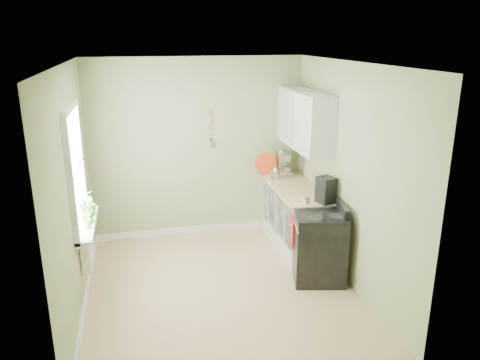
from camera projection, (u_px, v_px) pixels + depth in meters
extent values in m
cube|color=tan|center=(221.00, 290.00, 5.75)|extent=(3.20, 3.60, 0.02)
cube|color=white|center=(217.00, 62.00, 4.94)|extent=(3.20, 3.60, 0.02)
cube|color=#95A06D|center=(197.00, 149.00, 7.03)|extent=(3.20, 0.02, 2.70)
cube|color=#95A06D|center=(71.00, 195.00, 5.00)|extent=(0.02, 3.60, 2.70)
cube|color=#95A06D|center=(349.00, 176.00, 5.69)|extent=(0.02, 3.60, 2.70)
cube|color=silver|center=(295.00, 218.00, 6.82)|extent=(0.60, 1.60, 0.87)
cube|color=tan|center=(296.00, 188.00, 6.68)|extent=(0.64, 1.60, 0.04)
cube|color=silver|center=(305.00, 120.00, 6.52)|extent=(0.35, 1.40, 0.80)
cube|color=white|center=(74.00, 169.00, 5.22)|extent=(0.02, 1.00, 1.30)
cube|color=white|center=(69.00, 108.00, 5.02)|extent=(0.06, 1.14, 0.07)
cube|color=white|center=(82.00, 226.00, 5.43)|extent=(0.06, 1.14, 0.07)
cube|color=white|center=(76.00, 169.00, 5.23)|extent=(0.04, 1.00, 0.04)
cube|color=white|center=(88.00, 224.00, 5.44)|extent=(0.18, 1.14, 0.04)
cube|color=white|center=(87.00, 252.00, 5.49)|extent=(0.12, 0.50, 0.35)
cylinder|color=tan|center=(210.00, 113.00, 6.88)|extent=(0.02, 0.02, 0.10)
cylinder|color=silver|center=(210.00, 121.00, 6.92)|extent=(0.01, 0.01, 0.16)
cylinder|color=silver|center=(211.00, 144.00, 7.02)|extent=(0.01, 0.14, 0.14)
cube|color=black|center=(318.00, 246.00, 5.94)|extent=(0.76, 0.84, 0.86)
cube|color=black|center=(320.00, 213.00, 5.80)|extent=(0.76, 0.84, 0.03)
cube|color=black|center=(341.00, 206.00, 5.84)|extent=(0.21, 0.72, 0.13)
cylinder|color=#B2B2B7|center=(295.00, 223.00, 5.77)|extent=(0.15, 0.58, 0.02)
cube|color=#A91613|center=(292.00, 233.00, 5.91)|extent=(0.07, 0.21, 0.36)
cube|color=#B2B2B7|center=(284.00, 173.00, 7.19)|extent=(0.20, 0.29, 0.08)
cube|color=#B2B2B7|center=(282.00, 163.00, 7.26)|extent=(0.12, 0.08, 0.21)
cube|color=#B2B2B7|center=(284.00, 157.00, 7.13)|extent=(0.14, 0.29, 0.10)
sphere|color=#B2B2B7|center=(282.00, 153.00, 7.22)|extent=(0.12, 0.12, 0.12)
cylinder|color=silver|center=(285.00, 171.00, 7.11)|extent=(0.16, 0.16, 0.14)
cylinder|color=silver|center=(275.00, 175.00, 6.97)|extent=(0.11, 0.11, 0.16)
cone|color=silver|center=(275.00, 169.00, 6.94)|extent=(0.11, 0.11, 0.04)
cylinder|color=silver|center=(270.00, 174.00, 6.95)|extent=(0.11, 0.05, 0.08)
cube|color=black|center=(326.00, 190.00, 6.01)|extent=(0.25, 0.26, 0.34)
cylinder|color=black|center=(323.00, 198.00, 6.03)|extent=(0.11, 0.11, 0.12)
cylinder|color=#CC4318|center=(266.00, 163.00, 7.25)|extent=(0.35, 0.07, 0.35)
cylinder|color=#BDB29C|center=(306.00, 201.00, 5.99)|extent=(0.07, 0.07, 0.07)
cylinder|color=#CC4318|center=(306.00, 198.00, 5.98)|extent=(0.08, 0.08, 0.01)
imported|color=#437A2C|center=(86.00, 214.00, 5.23)|extent=(0.20, 0.17, 0.33)
imported|color=#437A2C|center=(87.00, 209.00, 5.43)|extent=(0.19, 0.21, 0.30)
imported|color=#437A2C|center=(89.00, 202.00, 5.62)|extent=(0.22, 0.22, 0.32)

